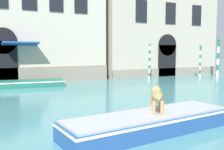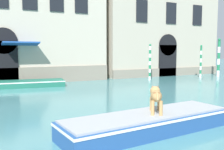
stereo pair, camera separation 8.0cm
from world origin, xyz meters
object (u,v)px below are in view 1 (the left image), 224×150
boat_moored_near_palazzo (22,84)px  mooring_pole_2 (149,62)px  dog_on_deck (157,96)px  mooring_pole_1 (218,57)px  boat_foreground (150,122)px  mooring_pole_0 (200,61)px

boat_moored_near_palazzo → mooring_pole_2: size_ratio=1.93×
boat_moored_near_palazzo → dog_on_deck: bearing=-70.9°
mooring_pole_1 → mooring_pole_2: size_ratio=1.19×
boat_foreground → boat_moored_near_palazzo: 13.31m
boat_foreground → mooring_pole_2: mooring_pole_2 is taller
boat_moored_near_palazzo → mooring_pole_2: bearing=4.5°
mooring_pole_1 → boat_foreground: bearing=-144.4°
boat_moored_near_palazzo → mooring_pole_2: (11.04, -0.57, 1.41)m
dog_on_deck → boat_moored_near_palazzo: 13.37m
mooring_pole_1 → mooring_pole_2: bearing=177.1°
dog_on_deck → boat_moored_near_palazzo: dog_on_deck is taller
mooring_pole_0 → boat_foreground: bearing=-140.1°
boat_foreground → dog_on_deck: dog_on_deck is taller
dog_on_deck → boat_moored_near_palazzo: (-2.67, 13.07, -0.97)m
dog_on_deck → mooring_pole_0: size_ratio=0.36×
dog_on_deck → mooring_pole_2: bearing=-2.2°
boat_foreground → mooring_pole_1: mooring_pole_1 is taller
mooring_pole_0 → mooring_pole_2: size_ratio=0.98×
dog_on_deck → mooring_pole_2: mooring_pole_2 is taller
boat_foreground → mooring_pole_0: mooring_pole_0 is taller
boat_foreground → dog_on_deck: bearing=0.3°
mooring_pole_2 → boat_foreground: bearing=-124.7°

